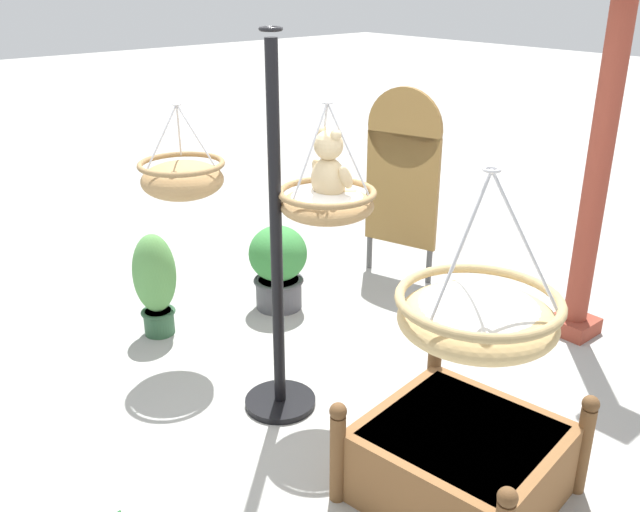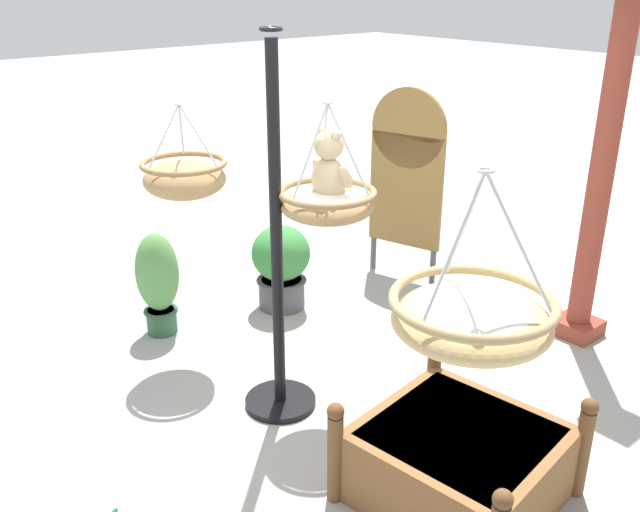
% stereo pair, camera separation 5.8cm
% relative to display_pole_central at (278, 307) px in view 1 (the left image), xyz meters
% --- Properties ---
extents(ground_plane, '(40.00, 40.00, 0.00)m').
position_rel_display_pole_central_xyz_m(ground_plane, '(0.24, 0.09, -0.68)').
color(ground_plane, '#9E9E99').
extents(display_pole_central, '(0.44, 0.44, 2.25)m').
position_rel_display_pole_central_xyz_m(display_pole_central, '(0.00, 0.00, 0.00)').
color(display_pole_central, black).
rests_on(display_pole_central, ground).
extents(hanging_basket_with_teddy, '(0.56, 0.56, 0.66)m').
position_rel_display_pole_central_xyz_m(hanging_basket_with_teddy, '(0.15, 0.25, 0.63)').
color(hanging_basket_with_teddy, '#A37F51').
extents(teddy_bear, '(0.29, 0.26, 0.42)m').
position_rel_display_pole_central_xyz_m(teddy_bear, '(0.15, 0.27, 0.81)').
color(teddy_bear, '#D1B789').
extents(hanging_basket_left_high, '(0.56, 0.56, 0.61)m').
position_rel_display_pole_central_xyz_m(hanging_basket_left_high, '(-0.93, -0.04, 0.59)').
color(hanging_basket_left_high, '#A37F51').
extents(hanging_basket_right_low, '(0.59, 0.59, 0.64)m').
position_rel_display_pole_central_xyz_m(hanging_basket_right_low, '(1.63, -0.35, 0.70)').
color(hanging_basket_right_low, tan).
extents(greenhouse_pillar_right, '(0.32, 0.32, 2.53)m').
position_rel_display_pole_central_xyz_m(greenhouse_pillar_right, '(0.70, 2.23, 0.54)').
color(greenhouse_pillar_right, brown).
rests_on(greenhouse_pillar_right, ground).
extents(wooden_planter_box, '(1.10, 1.07, 0.58)m').
position_rel_display_pole_central_xyz_m(wooden_planter_box, '(1.23, 0.20, -0.46)').
color(wooden_planter_box, brown).
rests_on(wooden_planter_box, ground).
extents(potted_plant_tall_leafy, '(0.46, 0.46, 0.68)m').
position_rel_display_pole_central_xyz_m(potted_plant_tall_leafy, '(-1.09, 0.83, -0.31)').
color(potted_plant_tall_leafy, '#4C4C51').
rests_on(potted_plant_tall_leafy, ground).
extents(potted_plant_bushy_green, '(0.31, 0.31, 0.79)m').
position_rel_display_pole_central_xyz_m(potted_plant_bushy_green, '(-1.32, -0.12, -0.26)').
color(potted_plant_bushy_green, '#2D5638').
rests_on(potted_plant_bushy_green, ground).
extents(display_sign_board, '(0.65, 0.22, 1.65)m').
position_rel_display_pole_central_xyz_m(display_sign_board, '(-0.89, 2.02, 0.29)').
color(display_sign_board, olive).
rests_on(display_sign_board, ground).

